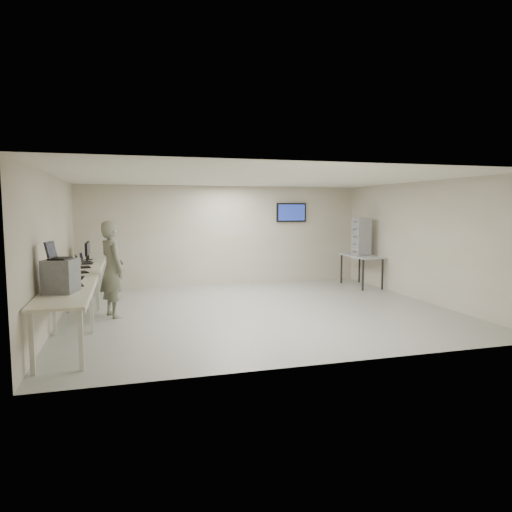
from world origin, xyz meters
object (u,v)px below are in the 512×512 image
object	(u,v)px
equipment_box	(61,276)
side_table	(361,258)
workbench	(78,279)
soldier	(112,269)

from	to	relation	value
equipment_box	side_table	distance (m)	8.26
workbench	equipment_box	xyz separation A→B (m)	(-0.06, -1.81, 0.33)
soldier	side_table	distance (m)	6.83
soldier	side_table	world-z (taller)	soldier
workbench	equipment_box	size ratio (longest dim) A/B	11.78
workbench	side_table	distance (m)	7.50
equipment_box	soldier	bearing A→B (deg)	86.23
equipment_box	soldier	xyz separation A→B (m)	(0.68, 2.09, -0.19)
workbench	side_table	size ratio (longest dim) A/B	4.12
equipment_box	side_table	size ratio (longest dim) A/B	0.35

